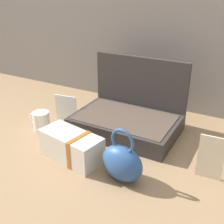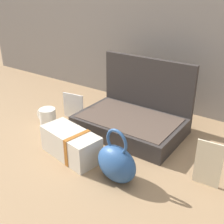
# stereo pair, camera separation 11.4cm
# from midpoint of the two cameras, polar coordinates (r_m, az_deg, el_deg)

# --- Properties ---
(ground_plane) EXTENTS (6.00, 6.00, 0.00)m
(ground_plane) POSITION_cam_midpoint_polar(r_m,az_deg,el_deg) (1.24, -1.11, -8.03)
(ground_plane) COLOR #8C6D4C
(open_suitcase) EXTENTS (0.49, 0.34, 0.34)m
(open_suitcase) POSITION_cam_midpoint_polar(r_m,az_deg,el_deg) (1.38, 1.03, -0.91)
(open_suitcase) COLOR #332D2B
(open_suitcase) RESTS_ON ground_plane
(teal_pouch_handbag) EXTENTS (0.18, 0.13, 0.21)m
(teal_pouch_handbag) POSITION_cam_midpoint_polar(r_m,az_deg,el_deg) (1.04, -1.12, -10.32)
(teal_pouch_handbag) COLOR #284C7F
(teal_pouch_handbag) RESTS_ON ground_plane
(cream_toiletry_bag) EXTENTS (0.28, 0.17, 0.12)m
(cream_toiletry_bag) POSITION_cam_midpoint_polar(r_m,az_deg,el_deg) (1.18, -10.94, -6.99)
(cream_toiletry_bag) COLOR beige
(cream_toiletry_bag) RESTS_ON ground_plane
(coffee_mug) EXTENTS (0.12, 0.08, 0.10)m
(coffee_mug) POSITION_cam_midpoint_polar(r_m,az_deg,el_deg) (1.44, -16.48, -1.81)
(coffee_mug) COLOR silver
(coffee_mug) RESTS_ON ground_plane
(info_card_left) EXTENTS (0.10, 0.01, 0.18)m
(info_card_left) POSITION_cam_midpoint_polar(r_m,az_deg,el_deg) (1.08, 16.69, -8.92)
(info_card_left) COLOR beige
(info_card_left) RESTS_ON ground_plane
(poster_card_right) EXTENTS (0.12, 0.02, 0.14)m
(poster_card_right) POSITION_cam_midpoint_polar(r_m,az_deg,el_deg) (1.50, -11.52, 0.75)
(poster_card_right) COLOR white
(poster_card_right) RESTS_ON ground_plane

